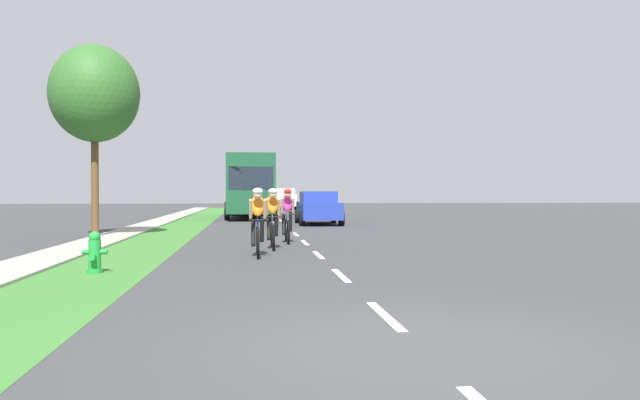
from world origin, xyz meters
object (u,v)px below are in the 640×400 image
at_px(sedan_blue, 318,208).
at_px(cyclist_distant, 287,215).
at_px(street_tree_near, 95,94).
at_px(cyclist_lead, 258,221).
at_px(suv_white, 284,198).
at_px(cyclist_trailing, 273,218).
at_px(pickup_silver, 282,199).
at_px(fire_hydrant_green, 95,253).
at_px(bus_dark_green, 251,184).

bearing_deg(sedan_blue, cyclist_distant, -100.89).
xyz_separation_m(cyclist_distant, sedan_blue, (2.07, 10.78, -0.04)).
distance_m(cyclist_distant, street_tree_near, 7.80).
height_order(cyclist_lead, street_tree_near, street_tree_near).
bearing_deg(suv_white, cyclist_trailing, -93.50).
distance_m(cyclist_trailing, pickup_silver, 50.12).
height_order(cyclist_trailing, cyclist_distant, same).
bearing_deg(sedan_blue, suv_white, 90.47).
height_order(cyclist_distant, street_tree_near, street_tree_near).
relative_size(fire_hydrant_green, bus_dark_green, 0.07).
xyz_separation_m(cyclist_lead, suv_white, (2.77, 40.49, 0.14)).
distance_m(cyclist_lead, pickup_silver, 52.06).
relative_size(sedan_blue, street_tree_near, 0.68).
bearing_deg(cyclist_trailing, sedan_blue, 78.61).
bearing_deg(cyclist_trailing, fire_hydrant_green, -126.26).
bearing_deg(street_tree_near, bus_dark_green, 72.78).
bearing_deg(suv_white, fire_hydrant_green, -97.60).
height_order(sedan_blue, pickup_silver, pickup_silver).
bearing_deg(street_tree_near, cyclist_lead, -52.65).
bearing_deg(bus_dark_green, cyclist_lead, -89.72).
xyz_separation_m(fire_hydrant_green, cyclist_lead, (3.00, 2.73, 0.44)).
bearing_deg(bus_dark_green, cyclist_distant, -86.98).
xyz_separation_m(cyclist_lead, pickup_silver, (3.20, 51.96, 0.02)).
height_order(cyclist_trailing, sedan_blue, cyclist_trailing).
height_order(fire_hydrant_green, suv_white, suv_white).
relative_size(bus_dark_green, suv_white, 2.47).
relative_size(fire_hydrant_green, street_tree_near, 0.12).
bearing_deg(suv_white, bus_dark_green, -99.50).
xyz_separation_m(fire_hydrant_green, cyclist_trailing, (3.41, 4.65, 0.44)).
bearing_deg(fire_hydrant_green, cyclist_lead, 42.34).
bearing_deg(bus_dark_green, fire_hydrant_green, -96.33).
xyz_separation_m(fire_hydrant_green, bus_dark_green, (2.88, 25.98, 1.61)).
height_order(sedan_blue, bus_dark_green, bus_dark_green).
relative_size(cyclist_trailing, suv_white, 0.37).
bearing_deg(cyclist_trailing, bus_dark_green, 91.42).
relative_size(bus_dark_green, street_tree_near, 1.85).
bearing_deg(suv_white, street_tree_near, -103.33).
xyz_separation_m(bus_dark_green, suv_white, (2.89, 17.24, -1.03)).
xyz_separation_m(sedan_blue, bus_dark_green, (-3.10, 8.58, 1.21)).
xyz_separation_m(cyclist_lead, sedan_blue, (2.98, 14.67, -0.04)).
height_order(cyclist_distant, pickup_silver, pickup_silver).
height_order(sedan_blue, suv_white, suv_white).
height_order(fire_hydrant_green, street_tree_near, street_tree_near).
distance_m(bus_dark_green, suv_white, 17.51).
height_order(suv_white, pickup_silver, suv_white).
distance_m(cyclist_lead, cyclist_trailing, 1.96).
distance_m(fire_hydrant_green, bus_dark_green, 26.19).
bearing_deg(sedan_blue, cyclist_lead, -101.49).
bearing_deg(cyclist_lead, pickup_silver, 86.48).
height_order(cyclist_trailing, suv_white, suv_white).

